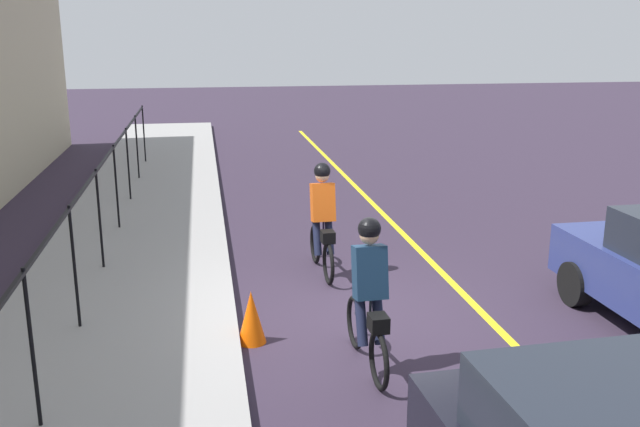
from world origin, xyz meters
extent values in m
plane|color=#2E2434|center=(0.00, 0.00, 0.00)|extent=(80.00, 80.00, 0.00)
cube|color=yellow|center=(0.00, -1.60, 0.00)|extent=(36.00, 0.12, 0.01)
cube|color=gray|center=(0.00, 3.40, 0.07)|extent=(40.00, 3.20, 0.15)
cylinder|color=black|center=(-2.52, 3.80, 0.95)|extent=(0.04, 0.04, 1.60)
cylinder|color=black|center=(-0.17, 3.80, 0.95)|extent=(0.04, 0.04, 1.60)
cylinder|color=black|center=(2.17, 3.80, 0.95)|extent=(0.04, 0.04, 1.60)
cylinder|color=black|center=(4.52, 3.80, 0.95)|extent=(0.04, 0.04, 1.60)
cylinder|color=black|center=(6.86, 3.80, 0.95)|extent=(0.04, 0.04, 1.60)
cylinder|color=black|center=(9.21, 3.80, 0.95)|extent=(0.04, 0.04, 1.60)
cylinder|color=black|center=(11.55, 3.80, 0.95)|extent=(0.04, 0.04, 1.60)
cube|color=black|center=(1.00, 3.80, 1.70)|extent=(21.10, 0.04, 0.04)
torus|color=black|center=(2.25, 0.35, 0.33)|extent=(0.66, 0.08, 0.66)
torus|color=black|center=(1.20, 0.31, 0.33)|extent=(0.66, 0.08, 0.66)
cube|color=black|center=(1.73, 0.33, 0.58)|extent=(0.93, 0.07, 0.24)
cylinder|color=black|center=(1.58, 0.33, 0.73)|extent=(0.03, 0.03, 0.35)
cube|color=#D65513|center=(1.63, 0.33, 1.21)|extent=(0.35, 0.37, 0.63)
sphere|color=tan|center=(1.68, 0.33, 1.62)|extent=(0.22, 0.22, 0.22)
sphere|color=black|center=(1.68, 0.33, 1.70)|extent=(0.26, 0.26, 0.26)
cylinder|color=#191E38|center=(1.61, 0.43, 0.68)|extent=(0.34, 0.13, 0.65)
cylinder|color=#191E38|center=(1.61, 0.23, 0.68)|extent=(0.34, 0.13, 0.65)
cube|color=black|center=(1.25, 0.32, 0.75)|extent=(0.25, 0.21, 0.18)
torus|color=black|center=(-1.05, 0.39, 0.33)|extent=(0.66, 0.08, 0.66)
torus|color=black|center=(-2.10, 0.35, 0.33)|extent=(0.66, 0.08, 0.66)
cube|color=black|center=(-1.57, 0.37, 0.58)|extent=(0.93, 0.07, 0.24)
cylinder|color=black|center=(-1.72, 0.36, 0.73)|extent=(0.03, 0.03, 0.35)
cube|color=#17304C|center=(-1.67, 0.36, 1.21)|extent=(0.35, 0.37, 0.63)
sphere|color=tan|center=(-1.62, 0.37, 1.62)|extent=(0.22, 0.22, 0.22)
sphere|color=black|center=(-1.62, 0.37, 1.70)|extent=(0.26, 0.26, 0.26)
cylinder|color=#191E38|center=(-1.70, 0.46, 0.68)|extent=(0.34, 0.13, 0.65)
cylinder|color=#191E38|center=(-1.69, 0.26, 0.68)|extent=(0.34, 0.13, 0.65)
cube|color=black|center=(-2.05, 0.35, 0.75)|extent=(0.25, 0.21, 0.18)
cylinder|color=black|center=(-0.22, -3.01, 0.32)|extent=(0.64, 0.23, 0.64)
cone|color=#FB5806|center=(-0.70, 1.64, 0.34)|extent=(0.36, 0.36, 0.69)
camera|label=1|loc=(-8.86, 2.14, 3.83)|focal=39.23mm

